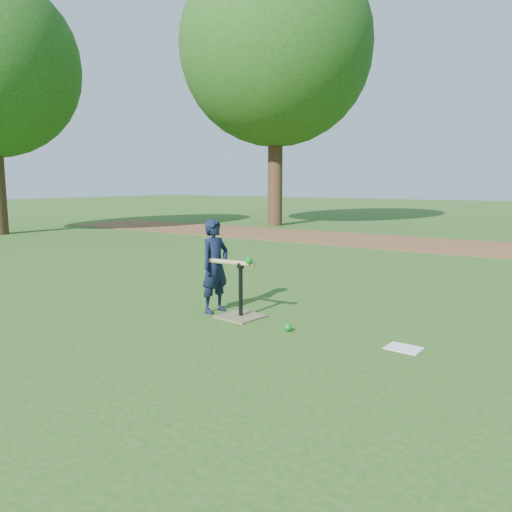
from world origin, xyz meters
The scene contains 8 objects.
ground centered at (0.00, 0.00, 0.00)m, with size 80.00×80.00×0.00m, color #285116.
dirt_strip centered at (0.00, 7.50, 0.01)m, with size 24.00×3.00×0.01m, color brown.
child centered at (-0.35, -0.33, 0.53)m, with size 0.39×0.26×1.07m, color black.
wiffle_ball_ground centered at (0.74, -0.52, 0.04)m, with size 0.08×0.08×0.08m, color #0C841C.
clipboard centered at (1.87, -0.40, 0.01)m, with size 0.30×0.23×0.01m, color white.
batting_tee centered at (0.04, -0.36, 0.11)m, with size 0.48×0.48×0.61m.
swing_action centered at (-0.06, -0.39, 0.62)m, with size 0.63×0.12×0.12m.
tree_left centered at (-6.00, 10.00, 5.87)m, with size 6.40×6.40×9.08m.
Camera 1 is at (3.19, -4.70, 1.48)m, focal length 35.00 mm.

